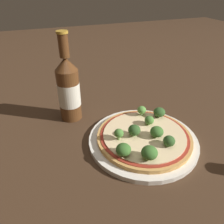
{
  "coord_description": "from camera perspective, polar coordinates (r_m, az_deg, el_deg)",
  "views": [
    {
      "loc": [
        -0.21,
        -0.4,
        0.36
      ],
      "look_at": [
        -0.04,
        0.05,
        0.06
      ],
      "focal_mm": 35.0,
      "sensor_mm": 36.0,
      "label": 1
    }
  ],
  "objects": [
    {
      "name": "broccoli_floret_3",
      "position": [
        0.53,
        5.84,
        -4.75
      ],
      "size": [
        0.03,
        0.03,
        0.03
      ],
      "color": "#7A9E5B",
      "rests_on": "pizza"
    },
    {
      "name": "broccoli_floret_5",
      "position": [
        0.51,
        1.79,
        -5.61
      ],
      "size": [
        0.02,
        0.02,
        0.03
      ],
      "color": "#7A9E5B",
      "rests_on": "pizza"
    },
    {
      "name": "broccoli_floret_2",
      "position": [
        0.47,
        3.01,
        -9.79
      ],
      "size": [
        0.03,
        0.03,
        0.03
      ],
      "color": "#7A9E5B",
      "rests_on": "pizza"
    },
    {
      "name": "broccoli_floret_7",
      "position": [
        0.47,
        9.75,
        -10.44
      ],
      "size": [
        0.04,
        0.04,
        0.03
      ],
      "color": "#7A9E5B",
      "rests_on": "pizza"
    },
    {
      "name": "broccoli_floret_6",
      "position": [
        0.61,
        12.25,
        -0.05
      ],
      "size": [
        0.03,
        0.03,
        0.03
      ],
      "color": "#7A9E5B",
      "rests_on": "pizza"
    },
    {
      "name": "broccoli_floret_4",
      "position": [
        0.53,
        11.63,
        -5.07
      ],
      "size": [
        0.03,
        0.03,
        0.03
      ],
      "color": "#7A9E5B",
      "rests_on": "pizza"
    },
    {
      "name": "broccoli_floret_1",
      "position": [
        0.61,
        7.76,
        0.5
      ],
      "size": [
        0.02,
        0.02,
        0.03
      ],
      "color": "#7A9E5B",
      "rests_on": "pizza"
    },
    {
      "name": "broccoli_floret_0",
      "position": [
        0.57,
        9.71,
        -2.12
      ],
      "size": [
        0.02,
        0.02,
        0.02
      ],
      "color": "#7A9E5B",
      "rests_on": "pizza"
    },
    {
      "name": "pizza",
      "position": [
        0.55,
        8.39,
        -6.29
      ],
      "size": [
        0.23,
        0.23,
        0.01
      ],
      "color": "tan",
      "rests_on": "plate"
    },
    {
      "name": "plate",
      "position": [
        0.56,
        8.06,
        -7.27
      ],
      "size": [
        0.27,
        0.27,
        0.01
      ],
      "color": "silver",
      "rests_on": "ground_plane"
    },
    {
      "name": "beer_bottle",
      "position": [
        0.61,
        -11.28,
        5.95
      ],
      "size": [
        0.06,
        0.06,
        0.25
      ],
      "color": "#563319",
      "rests_on": "ground_plane"
    },
    {
      "name": "ground_plane",
      "position": [
        0.57,
        5.75,
        -6.71
      ],
      "size": [
        3.0,
        3.0,
        0.0
      ],
      "primitive_type": "plane",
      "color": "#3D2819"
    },
    {
      "name": "broccoli_floret_8",
      "position": [
        0.51,
        14.68,
        -7.35
      ],
      "size": [
        0.03,
        0.03,
        0.03
      ],
      "color": "#7A9E5B",
      "rests_on": "pizza"
    }
  ]
}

